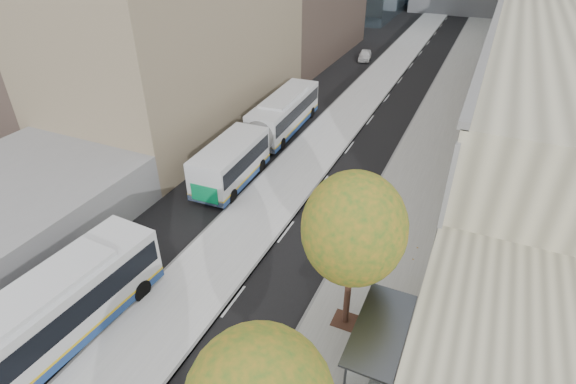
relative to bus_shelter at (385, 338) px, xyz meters
The scene contains 6 objects.
bus_platform 25.96m from the bus_shelter, 111.69° to the left, with size 4.25×150.00×0.15m, color silver.
sidewalk 24.19m from the bus_shelter, 93.72° to the left, with size 4.75×150.00×0.08m, color gray.
bus_shelter is the anchor object (origin of this frame).
tree_c 4.23m from the bus_shelter, 135.67° to the left, with size 4.20×4.20×7.28m.
bus_far 20.67m from the bus_shelter, 129.69° to the left, with size 3.26×17.67×2.93m.
distant_car 45.09m from the bus_shelter, 106.94° to the left, with size 1.42×3.54×1.21m, color silver.
Camera 1 is at (7.08, -0.90, 15.85)m, focal length 28.00 mm.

